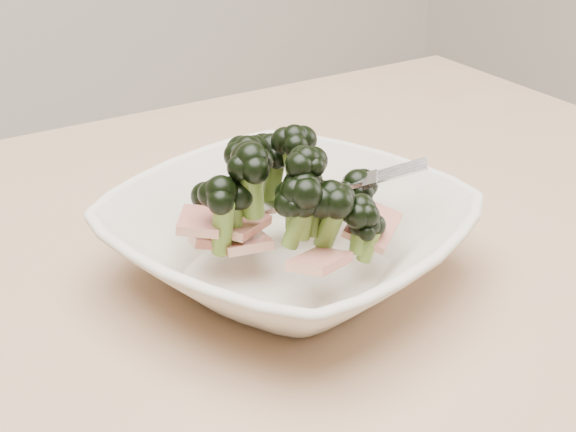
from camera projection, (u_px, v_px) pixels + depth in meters
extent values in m
cube|color=tan|center=(166.00, 341.00, 0.57)|extent=(1.20, 0.80, 0.04)
cylinder|color=tan|center=(412.00, 312.00, 1.26)|extent=(0.06, 0.06, 0.71)
imported|color=beige|center=(288.00, 238.00, 0.60)|extent=(0.32, 0.32, 0.06)
cylinder|color=#537125|center=(294.00, 170.00, 0.61)|extent=(0.02, 0.02, 0.04)
ellipsoid|color=black|center=(294.00, 138.00, 0.59)|extent=(0.03, 0.03, 0.03)
cylinder|color=#537125|center=(330.00, 225.00, 0.56)|extent=(0.02, 0.02, 0.04)
ellipsoid|color=black|center=(331.00, 195.00, 0.55)|extent=(0.04, 0.04, 0.03)
cylinder|color=#537125|center=(252.00, 192.00, 0.57)|extent=(0.02, 0.02, 0.04)
ellipsoid|color=black|center=(251.00, 159.00, 0.56)|extent=(0.04, 0.04, 0.03)
cylinder|color=#537125|center=(304.00, 188.00, 0.64)|extent=(0.02, 0.02, 0.05)
ellipsoid|color=black|center=(304.00, 156.00, 0.63)|extent=(0.04, 0.04, 0.03)
cylinder|color=#537125|center=(304.00, 215.00, 0.56)|extent=(0.02, 0.01, 0.04)
ellipsoid|color=black|center=(304.00, 185.00, 0.55)|extent=(0.03, 0.03, 0.03)
cylinder|color=#537125|center=(368.00, 245.00, 0.58)|extent=(0.02, 0.01, 0.03)
ellipsoid|color=black|center=(369.00, 225.00, 0.57)|extent=(0.03, 0.03, 0.02)
cylinder|color=#537125|center=(297.00, 226.00, 0.56)|extent=(0.02, 0.02, 0.04)
ellipsoid|color=black|center=(297.00, 198.00, 0.55)|extent=(0.03, 0.03, 0.02)
cylinder|color=#537125|center=(314.00, 215.00, 0.57)|extent=(0.02, 0.02, 0.03)
ellipsoid|color=black|center=(314.00, 189.00, 0.56)|extent=(0.03, 0.03, 0.02)
cylinder|color=#537125|center=(356.00, 211.00, 0.63)|extent=(0.02, 0.02, 0.04)
ellipsoid|color=black|center=(357.00, 184.00, 0.61)|extent=(0.04, 0.04, 0.03)
cylinder|color=#537125|center=(222.00, 228.00, 0.57)|extent=(0.02, 0.03, 0.05)
ellipsoid|color=black|center=(221.00, 191.00, 0.56)|extent=(0.04, 0.04, 0.03)
cylinder|color=#537125|center=(306.00, 194.00, 0.62)|extent=(0.02, 0.01, 0.03)
ellipsoid|color=black|center=(306.00, 175.00, 0.61)|extent=(0.03, 0.03, 0.02)
cylinder|color=#537125|center=(294.00, 214.00, 0.56)|extent=(0.01, 0.01, 0.03)
ellipsoid|color=black|center=(294.00, 194.00, 0.55)|extent=(0.03, 0.03, 0.02)
cylinder|color=#537125|center=(307.00, 193.00, 0.56)|extent=(0.02, 0.01, 0.04)
ellipsoid|color=black|center=(307.00, 159.00, 0.55)|extent=(0.03, 0.03, 0.03)
cylinder|color=#537125|center=(360.00, 233.00, 0.57)|extent=(0.02, 0.02, 0.03)
ellipsoid|color=black|center=(361.00, 208.00, 0.56)|extent=(0.03, 0.03, 0.02)
cylinder|color=#537125|center=(272.00, 183.00, 0.64)|extent=(0.03, 0.02, 0.05)
ellipsoid|color=black|center=(272.00, 148.00, 0.62)|extent=(0.04, 0.04, 0.03)
cylinder|color=#537125|center=(216.00, 215.00, 0.62)|extent=(0.01, 0.02, 0.03)
ellipsoid|color=black|center=(215.00, 191.00, 0.61)|extent=(0.03, 0.03, 0.03)
cylinder|color=#537125|center=(248.00, 184.00, 0.61)|extent=(0.03, 0.03, 0.05)
ellipsoid|color=black|center=(247.00, 149.00, 0.60)|extent=(0.04, 0.04, 0.03)
cylinder|color=#537125|center=(234.00, 217.00, 0.58)|extent=(0.02, 0.01, 0.04)
ellipsoid|color=black|center=(233.00, 189.00, 0.57)|extent=(0.03, 0.03, 0.03)
cube|color=maroon|center=(238.00, 224.00, 0.60)|extent=(0.06, 0.05, 0.01)
cube|color=maroon|center=(201.00, 221.00, 0.58)|extent=(0.05, 0.05, 0.01)
cube|color=maroon|center=(216.00, 242.00, 0.59)|extent=(0.04, 0.03, 0.02)
cube|color=maroon|center=(245.00, 242.00, 0.60)|extent=(0.04, 0.05, 0.02)
cube|color=maroon|center=(320.00, 261.00, 0.55)|extent=(0.06, 0.05, 0.02)
cube|color=maroon|center=(322.00, 199.00, 0.64)|extent=(0.05, 0.04, 0.02)
cube|color=maroon|center=(373.00, 225.00, 0.59)|extent=(0.05, 0.05, 0.03)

